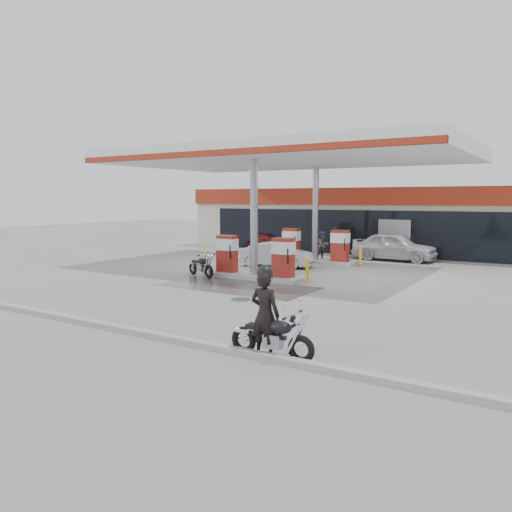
{
  "coord_description": "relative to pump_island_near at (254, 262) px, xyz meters",
  "views": [
    {
      "loc": [
        11.12,
        -15.69,
        3.38
      ],
      "look_at": [
        1.18,
        0.26,
        1.2
      ],
      "focal_mm": 35.0,
      "sensor_mm": 36.0,
      "label": 1
    }
  ],
  "objects": [
    {
      "name": "ground",
      "position": [
        0.0,
        -2.0,
        -0.71
      ],
      "size": [
        90.0,
        90.0,
        0.0
      ],
      "primitive_type": "plane",
      "color": "gray",
      "rests_on": "ground"
    },
    {
      "name": "wet_patch",
      "position": [
        0.5,
        -2.0,
        -0.71
      ],
      "size": [
        6.0,
        3.0,
        0.0
      ],
      "primitive_type": "cube",
      "color": "#4C4C4F",
      "rests_on": "ground"
    },
    {
      "name": "drain_cover",
      "position": [
        2.0,
        -4.0,
        -0.71
      ],
      "size": [
        0.7,
        0.7,
        0.01
      ],
      "primitive_type": "cylinder",
      "color": "#38383A",
      "rests_on": "ground"
    },
    {
      "name": "kerb",
      "position": [
        0.0,
        -9.0,
        -0.64
      ],
      "size": [
        28.0,
        0.25,
        0.15
      ],
      "primitive_type": "cube",
      "color": "gray",
      "rests_on": "ground"
    },
    {
      "name": "store_building",
      "position": [
        0.01,
        13.94,
        1.3
      ],
      "size": [
        22.0,
        8.22,
        4.0
      ],
      "color": "beige",
      "rests_on": "ground"
    },
    {
      "name": "canopy",
      "position": [
        0.0,
        3.0,
        4.56
      ],
      "size": [
        16.0,
        10.02,
        5.51
      ],
      "color": "silver",
      "rests_on": "ground"
    },
    {
      "name": "pump_island_near",
      "position": [
        0.0,
        0.0,
        0.0
      ],
      "size": [
        5.14,
        1.3,
        1.78
      ],
      "color": "#9E9E99",
      "rests_on": "ground"
    },
    {
      "name": "pump_island_far",
      "position": [
        0.0,
        6.0,
        0.0
      ],
      "size": [
        5.14,
        1.3,
        1.78
      ],
      "color": "#9E9E99",
      "rests_on": "ground"
    },
    {
      "name": "main_motorcycle",
      "position": [
        6.0,
        -8.79,
        -0.26
      ],
      "size": [
        1.98,
        0.76,
        1.02
      ],
      "rotation": [
        0.0,
        0.0,
        0.04
      ],
      "color": "black",
      "rests_on": "ground"
    },
    {
      "name": "biker_main",
      "position": [
        5.81,
        -8.81,
        0.22
      ],
      "size": [
        0.69,
        0.46,
        1.87
      ],
      "primitive_type": "imported",
      "rotation": [
        0.0,
        0.0,
        3.13
      ],
      "color": "black",
      "rests_on": "ground"
    },
    {
      "name": "parked_motorcycle",
      "position": [
        -2.2,
        -0.81,
        -0.26
      ],
      "size": [
        1.87,
        1.03,
        1.01
      ],
      "rotation": [
        0.0,
        0.0,
        -0.38
      ],
      "color": "black",
      "rests_on": "ground"
    },
    {
      "name": "sedan_white",
      "position": [
        3.24,
        9.2,
        0.06
      ],
      "size": [
        4.54,
        1.91,
        1.53
      ],
      "primitive_type": "imported",
      "rotation": [
        0.0,
        0.0,
        1.55
      ],
      "color": "silver",
      "rests_on": "ground"
    },
    {
      "name": "attendant",
      "position": [
        -0.27,
        7.59,
        0.08
      ],
      "size": [
        0.86,
        0.95,
        1.58
      ],
      "primitive_type": "imported",
      "rotation": [
        0.0,
        0.0,
        1.15
      ],
      "color": "#4F4F53",
      "rests_on": "ground"
    },
    {
      "name": "hatchback_silver",
      "position": [
        -0.95,
        3.6,
        -0.11
      ],
      "size": [
        3.81,
        1.78,
        1.21
      ],
      "primitive_type": "imported",
      "rotation": [
        0.0,
        0.0,
        1.71
      ],
      "color": "#AAACB2",
      "rests_on": "ground"
    },
    {
      "name": "parked_car_left",
      "position": [
        -5.17,
        10.0,
        -0.15
      ],
      "size": [
        4.18,
        3.0,
        1.12
      ],
      "primitive_type": "imported",
      "rotation": [
        0.0,
        0.0,
        1.16
      ],
      "color": "#5C1814",
      "rests_on": "ground"
    },
    {
      "name": "parked_car_right",
      "position": [
        6.39,
        12.0,
        -0.08
      ],
      "size": [
        4.95,
        3.48,
        1.26
      ],
      "primitive_type": "imported",
      "rotation": [
        0.0,
        0.0,
        1.92
      ],
      "color": "black",
      "rests_on": "ground"
    },
    {
      "name": "biker_walking",
      "position": [
        -0.28,
        9.33,
        0.11
      ],
      "size": [
        1.01,
        0.89,
        1.64
      ],
      "primitive_type": "imported",
      "rotation": [
        0.0,
        0.0,
        0.63
      ],
      "color": "black",
      "rests_on": "ground"
    }
  ]
}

